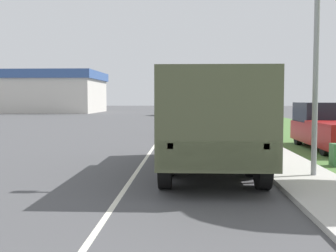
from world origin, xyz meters
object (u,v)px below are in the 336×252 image
object	(u,v)px
car_second_ahead	(187,114)
military_truck	(209,116)
car_fourth_ahead	(190,108)
pickup_truck	(329,128)
car_third_ahead	(163,110)
lamp_post	(308,24)
car_nearest_ahead	(193,123)

from	to	relation	value
car_second_ahead	military_truck	bearing A→B (deg)	-88.77
car_fourth_ahead	pickup_truck	size ratio (longest dim) A/B	0.77
car_third_ahead	lamp_post	distance (m)	43.13
military_truck	pickup_truck	bearing A→B (deg)	47.00
car_nearest_ahead	military_truck	bearing A→B (deg)	-88.91
pickup_truck	car_nearest_ahead	bearing A→B (deg)	127.85
lamp_post	car_third_ahead	bearing A→B (deg)	98.20
car_nearest_ahead	pickup_truck	world-z (taller)	pickup_truck
car_nearest_ahead	lamp_post	distance (m)	14.61
car_second_ahead	car_fourth_ahead	world-z (taller)	car_fourth_ahead
military_truck	car_fourth_ahead	size ratio (longest dim) A/B	1.74
pickup_truck	lamp_post	xyz separation A→B (m)	(-2.88, -6.78, 3.12)
car_nearest_ahead	car_third_ahead	size ratio (longest dim) A/B	1.07
car_second_ahead	lamp_post	bearing A→B (deg)	-84.09
car_second_ahead	car_nearest_ahead	bearing A→B (deg)	-88.65
military_truck	car_second_ahead	xyz separation A→B (m)	(-0.61, 28.65, -0.97)
car_third_ahead	pickup_truck	bearing A→B (deg)	-75.86
car_fourth_ahead	pickup_truck	xyz separation A→B (m)	(5.52, -46.20, 0.14)
car_nearest_ahead	pickup_truck	size ratio (longest dim) A/B	0.77
military_truck	car_nearest_ahead	distance (m)	12.94
car_third_ahead	car_fourth_ahead	size ratio (longest dim) A/B	0.93
car_second_ahead	car_third_ahead	xyz separation A→B (m)	(-3.06, 12.86, 0.06)
pickup_truck	lamp_post	size ratio (longest dim) A/B	0.87
military_truck	lamp_post	distance (m)	3.61
car_second_ahead	car_third_ahead	distance (m)	13.22
pickup_truck	car_third_ahead	bearing A→B (deg)	104.14
car_fourth_ahead	lamp_post	xyz separation A→B (m)	(2.64, -52.98, 3.26)
car_third_ahead	lamp_post	xyz separation A→B (m)	(6.14, -42.56, 3.33)
military_truck	car_fourth_ahead	xyz separation A→B (m)	(-0.18, 51.92, -0.84)
military_truck	car_nearest_ahead	world-z (taller)	military_truck
military_truck	lamp_post	size ratio (longest dim) A/B	1.17
military_truck	car_second_ahead	world-z (taller)	military_truck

